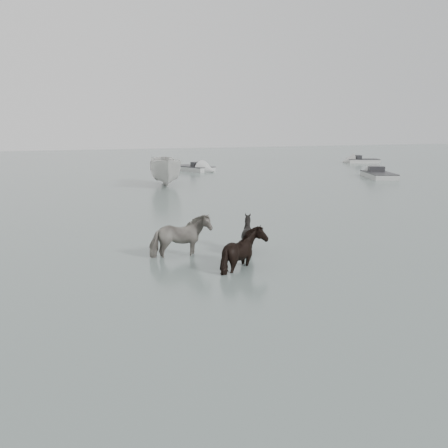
# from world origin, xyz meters

# --- Properties ---
(ground) EXTENTS (140.00, 140.00, 0.00)m
(ground) POSITION_xyz_m (0.00, 0.00, 0.00)
(ground) COLOR #54645E
(ground) RESTS_ON ground
(pony_pinto) EXTENTS (1.74, 0.80, 1.47)m
(pony_pinto) POSITION_xyz_m (-2.33, 1.76, 0.73)
(pony_pinto) COLOR black
(pony_pinto) RESTS_ON ground
(pony_dark) EXTENTS (1.75, 1.85, 1.46)m
(pony_dark) POSITION_xyz_m (-1.16, -0.19, 0.73)
(pony_dark) COLOR black
(pony_dark) RESTS_ON ground
(pony_black) EXTENTS (1.51, 1.45, 1.31)m
(pony_black) POSITION_xyz_m (-0.24, 1.68, 0.65)
(pony_black) COLOR black
(pony_black) RESTS_ON ground
(boat_small) EXTENTS (2.95, 5.37, 1.96)m
(boat_small) POSITION_xyz_m (2.55, 20.02, 0.98)
(boat_small) COLOR silver
(boat_small) RESTS_ON ground
(skiff_port) EXTENTS (3.55, 5.91, 0.75)m
(skiff_port) POSITION_xyz_m (17.88, 19.20, 0.38)
(skiff_port) COLOR #A7A9A7
(skiff_port) RESTS_ON ground
(skiff_mid) EXTENTS (3.34, 5.51, 0.75)m
(skiff_mid) POSITION_xyz_m (7.64, 29.83, 0.38)
(skiff_mid) COLOR #ADAFAD
(skiff_mid) RESTS_ON ground
(skiff_star) EXTENTS (4.39, 2.98, 0.75)m
(skiff_star) POSITION_xyz_m (25.96, 32.31, 0.38)
(skiff_star) COLOR #B7B7B2
(skiff_star) RESTS_ON ground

